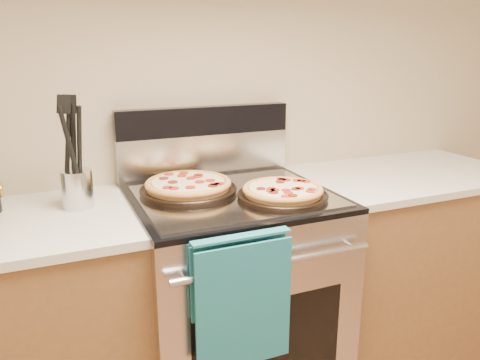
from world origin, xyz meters
name	(u,v)px	position (x,y,z in m)	size (l,w,h in m)	color
wall_back	(200,75)	(0.00, 2.00, 1.35)	(4.00, 4.00, 0.00)	tan
range_body	(232,303)	(0.00, 1.65, 0.45)	(0.76, 0.68, 0.90)	#B7B7BC
oven_window	(269,350)	(0.00, 1.31, 0.45)	(0.56, 0.01, 0.40)	black
cooktop	(232,197)	(0.00, 1.65, 0.91)	(0.76, 0.68, 0.02)	black
backsplash_lower	(205,155)	(0.00, 1.96, 1.01)	(0.76, 0.06, 0.18)	silver
backsplash_upper	(204,121)	(0.00, 1.96, 1.16)	(0.76, 0.06, 0.12)	black
oven_handle	(276,263)	(0.00, 1.27, 0.80)	(0.03, 0.03, 0.70)	silver
dish_towel	(242,298)	(-0.12, 1.27, 0.70)	(0.32, 0.05, 0.42)	teal
foil_sheet	(235,196)	(0.00, 1.62, 0.92)	(0.70, 0.55, 0.01)	gray
cabinet_right	(397,265)	(0.88, 1.68, 0.44)	(1.00, 0.62, 0.88)	brown
countertop_right	(406,175)	(0.88, 1.68, 0.90)	(1.02, 0.64, 0.03)	beige
pepperoni_pizza_back	(188,186)	(-0.15, 1.72, 0.95)	(0.37, 0.37, 0.05)	#B47037
pepperoni_pizza_front	(283,192)	(0.15, 1.52, 0.95)	(0.33, 0.33, 0.04)	#B47037
utensil_crock	(77,189)	(-0.55, 1.75, 0.98)	(0.11, 0.11, 0.14)	silver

